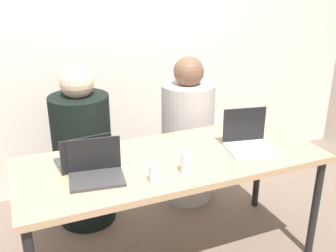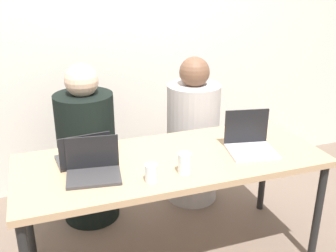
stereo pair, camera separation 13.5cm
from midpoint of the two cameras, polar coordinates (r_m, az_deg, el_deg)
name	(u,v)px [view 1 (the left image)]	position (r m, az deg, el deg)	size (l,w,h in m)	color
back_wall	(114,51)	(3.38, -8.96, 10.70)	(4.84, 0.10, 2.36)	silver
desk	(173,167)	(2.42, -0.92, -5.97)	(1.86, 0.74, 0.75)	tan
person_on_left	(83,155)	(2.98, -13.49, -4.18)	(0.47, 0.47, 1.22)	black
person_on_right	(187,138)	(3.20, 1.62, -1.80)	(0.43, 0.43, 1.20)	#B1ACAA
laptop_front_right	(248,140)	(2.54, 10.07, -2.08)	(0.33, 0.31, 0.24)	silver
laptop_front_left	(96,170)	(2.20, -12.18, -6.31)	(0.32, 0.26, 0.21)	#393739
laptop_back_left	(84,158)	(2.35, -13.72, -4.61)	(0.31, 0.25, 0.21)	#383A3D
water_glass_center	(187,164)	(2.20, 0.98, -5.60)	(0.07, 0.07, 0.12)	silver
water_glass_left	(155,175)	(2.11, -3.72, -7.10)	(0.07, 0.07, 0.10)	silver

